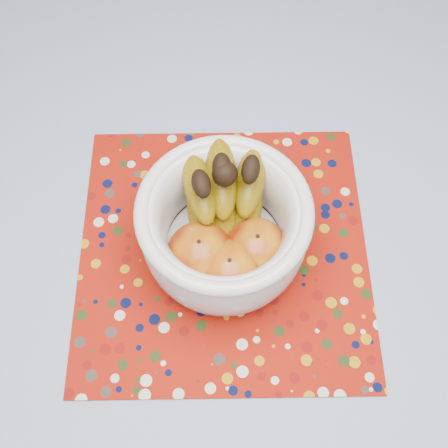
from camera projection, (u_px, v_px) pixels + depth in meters
name	position (u px, v px, depth m)	size (l,w,h in m)	color
table	(234.00, 303.00, 0.82)	(1.20, 1.20, 0.75)	brown
tablecloth	(235.00, 285.00, 0.75)	(1.32, 1.32, 0.01)	#657FA9
placemat	(224.00, 250.00, 0.77)	(0.42, 0.42, 0.00)	maroon
fruit_bowl	(225.00, 224.00, 0.69)	(0.23, 0.23, 0.18)	silver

